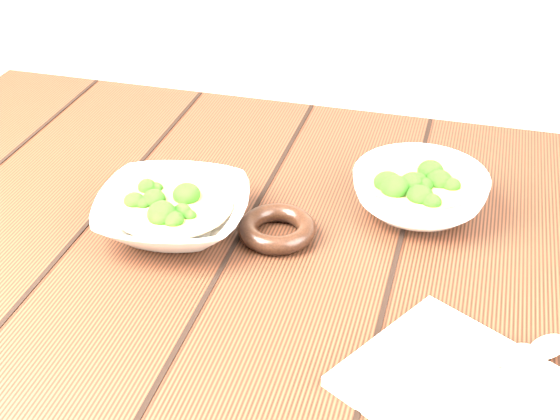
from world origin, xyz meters
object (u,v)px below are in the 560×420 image
soup_bowl_back (419,191)px  napkin (466,392)px  soup_bowl_front (173,212)px  trivet (277,229)px  table (257,308)px

soup_bowl_back → napkin: size_ratio=0.90×
soup_bowl_front → napkin: 0.43m
soup_bowl_back → trivet: soup_bowl_back is taller
table → napkin: 0.37m
table → trivet: bearing=13.3°
table → soup_bowl_front: soup_bowl_front is taller
table → soup_bowl_back: soup_bowl_back is taller
table → trivet: trivet is taller
napkin → table: bearing=172.8°
soup_bowl_front → napkin: bearing=-27.4°
table → soup_bowl_front: 0.18m
trivet → napkin: bearing=-40.7°
table → soup_bowl_back: bearing=30.8°
trivet → napkin: (0.25, -0.22, -0.01)m
soup_bowl_back → trivet: (-0.17, -0.11, -0.02)m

